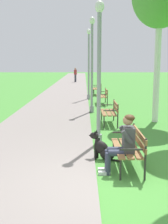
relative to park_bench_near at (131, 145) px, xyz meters
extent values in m
plane|color=#478E38|center=(-0.51, -0.88, -0.51)|extent=(120.00, 120.00, 0.00)
cube|color=gray|center=(-2.46, 23.12, -0.49)|extent=(3.39, 60.00, 0.04)
cube|color=olive|center=(-0.27, 0.00, -0.06)|extent=(0.14, 1.50, 0.04)
cube|color=olive|center=(-0.10, 0.00, -0.06)|extent=(0.14, 1.50, 0.04)
cube|color=olive|center=(0.08, 0.00, -0.06)|extent=(0.14, 1.50, 0.04)
cube|color=olive|center=(0.18, 0.00, 0.08)|extent=(0.04, 1.50, 0.11)
cube|color=olive|center=(0.18, 0.00, 0.26)|extent=(0.04, 1.50, 0.11)
cylinder|color=#2D2B28|center=(-0.30, 0.69, -0.29)|extent=(0.04, 0.04, 0.45)
cylinder|color=#2D2B28|center=(0.18, 0.69, -0.09)|extent=(0.04, 0.04, 0.85)
cube|color=#2D2B28|center=(-0.10, 0.69, 0.12)|extent=(0.45, 0.04, 0.03)
cylinder|color=#2D2B28|center=(-0.30, -0.69, -0.29)|extent=(0.04, 0.04, 0.45)
cylinder|color=#2D2B28|center=(0.18, -0.69, -0.09)|extent=(0.04, 0.04, 0.85)
cube|color=#2D2B28|center=(-0.10, -0.69, 0.12)|extent=(0.45, 0.04, 0.03)
cube|color=olive|center=(-0.29, 4.51, -0.06)|extent=(0.14, 1.50, 0.04)
cube|color=olive|center=(-0.11, 4.51, -0.06)|extent=(0.14, 1.50, 0.04)
cube|color=olive|center=(0.06, 4.51, -0.06)|extent=(0.14, 1.50, 0.04)
cube|color=olive|center=(0.17, 4.51, 0.08)|extent=(0.04, 1.50, 0.11)
cube|color=olive|center=(0.17, 4.51, 0.26)|extent=(0.04, 1.50, 0.11)
cylinder|color=#2D2B28|center=(-0.31, 5.20, -0.29)|extent=(0.04, 0.04, 0.45)
cylinder|color=#2D2B28|center=(0.17, 5.20, -0.09)|extent=(0.04, 0.04, 0.85)
cube|color=#2D2B28|center=(-0.11, 5.20, 0.12)|extent=(0.45, 0.04, 0.03)
cylinder|color=#2D2B28|center=(-0.31, 3.82, -0.29)|extent=(0.04, 0.04, 0.45)
cylinder|color=#2D2B28|center=(0.17, 3.82, -0.09)|extent=(0.04, 0.04, 0.85)
cube|color=#2D2B28|center=(-0.11, 3.82, 0.12)|extent=(0.45, 0.04, 0.03)
cube|color=olive|center=(-0.24, 9.66, -0.06)|extent=(0.14, 1.50, 0.04)
cube|color=olive|center=(-0.07, 9.66, -0.06)|extent=(0.14, 1.50, 0.04)
cube|color=olive|center=(0.11, 9.66, -0.06)|extent=(0.14, 1.50, 0.04)
cube|color=olive|center=(0.21, 9.66, 0.08)|extent=(0.04, 1.50, 0.11)
cube|color=olive|center=(0.21, 9.66, 0.26)|extent=(0.04, 1.50, 0.11)
cylinder|color=#2D2B28|center=(-0.27, 10.35, -0.29)|extent=(0.04, 0.04, 0.45)
cylinder|color=#2D2B28|center=(0.21, 10.35, -0.09)|extent=(0.04, 0.04, 0.85)
cube|color=#2D2B28|center=(-0.07, 10.35, 0.12)|extent=(0.45, 0.04, 0.03)
cylinder|color=#2D2B28|center=(-0.27, 8.97, -0.29)|extent=(0.04, 0.04, 0.45)
cylinder|color=#2D2B28|center=(0.21, 8.97, -0.09)|extent=(0.04, 0.04, 0.85)
cube|color=#2D2B28|center=(-0.07, 8.97, 0.12)|extent=(0.45, 0.04, 0.03)
cube|color=olive|center=(-0.31, 14.15, -0.06)|extent=(0.14, 1.50, 0.04)
cube|color=olive|center=(-0.14, 14.15, -0.06)|extent=(0.14, 1.50, 0.04)
cube|color=olive|center=(0.04, 14.15, -0.06)|extent=(0.14, 1.50, 0.04)
cube|color=olive|center=(0.14, 14.15, 0.08)|extent=(0.04, 1.50, 0.11)
cube|color=olive|center=(0.14, 14.15, 0.26)|extent=(0.04, 1.50, 0.11)
cylinder|color=#2D2B28|center=(-0.34, 14.84, -0.29)|extent=(0.04, 0.04, 0.45)
cylinder|color=#2D2B28|center=(0.14, 14.84, -0.09)|extent=(0.04, 0.04, 0.85)
cube|color=#2D2B28|center=(-0.14, 14.84, 0.12)|extent=(0.45, 0.04, 0.03)
cylinder|color=#2D2B28|center=(-0.34, 13.46, -0.29)|extent=(0.04, 0.04, 0.45)
cylinder|color=#2D2B28|center=(0.14, 13.46, -0.09)|extent=(0.04, 0.04, 0.85)
cube|color=#2D2B28|center=(-0.14, 13.46, 0.12)|extent=(0.45, 0.04, 0.03)
cylinder|color=#33384C|center=(-0.31, -0.21, -0.04)|extent=(0.42, 0.14, 0.14)
cylinder|color=#33384C|center=(-0.52, -0.21, -0.28)|extent=(0.11, 0.11, 0.47)
cube|color=silver|center=(-0.60, -0.21, -0.48)|extent=(0.24, 0.09, 0.07)
cylinder|color=#33384C|center=(-0.31, -0.41, -0.04)|extent=(0.42, 0.14, 0.14)
cylinder|color=#33384C|center=(-0.52, -0.41, -0.28)|extent=(0.11, 0.11, 0.47)
cube|color=silver|center=(-0.60, -0.41, -0.48)|extent=(0.24, 0.09, 0.07)
cube|color=#3F3F42|center=(-0.10, -0.31, 0.22)|extent=(0.22, 0.36, 0.52)
cylinder|color=#3F3F42|center=(-0.16, -0.11, 0.32)|extent=(0.25, 0.09, 0.30)
cylinder|color=#3F3F42|center=(-0.16, -0.51, 0.32)|extent=(0.25, 0.09, 0.30)
sphere|color=#A37556|center=(-0.12, -0.31, 0.62)|extent=(0.21, 0.21, 0.21)
ellipsoid|color=#472D19|center=(-0.09, -0.31, 0.67)|extent=(0.22, 0.23, 0.14)
ellipsoid|color=black|center=(-0.46, 0.50, -0.35)|extent=(0.45, 0.41, 0.32)
ellipsoid|color=black|center=(-0.60, 0.56, -0.23)|extent=(0.55, 0.41, 0.48)
ellipsoid|color=black|center=(-0.55, 0.54, -0.19)|extent=(0.40, 0.32, 0.27)
cylinder|color=black|center=(-0.69, 0.67, -0.32)|extent=(0.06, 0.06, 0.38)
cylinder|color=black|center=(-0.74, 0.56, -0.32)|extent=(0.06, 0.06, 0.38)
cylinder|color=black|center=(-0.70, 0.61, -0.08)|extent=(0.17, 0.20, 0.19)
ellipsoid|color=black|center=(-0.77, 0.64, 0.05)|extent=(0.26, 0.22, 0.16)
cone|color=black|center=(-0.86, 0.69, 0.04)|extent=(0.13, 0.12, 0.09)
cone|color=black|center=(-0.71, 0.67, 0.15)|extent=(0.06, 0.06, 0.09)
cone|color=black|center=(-0.75, 0.59, 0.15)|extent=(0.06, 0.06, 0.09)
cylinder|color=black|center=(-0.28, 0.41, -0.49)|extent=(0.27, 0.16, 0.04)
cylinder|color=gray|center=(-0.61, 1.80, -0.36)|extent=(0.20, 0.20, 0.30)
cylinder|color=gray|center=(-0.61, 1.80, 1.29)|extent=(0.11, 0.11, 3.60)
ellipsoid|color=silver|center=(-0.61, 1.80, 3.21)|extent=(0.24, 0.24, 0.32)
cylinder|color=gray|center=(-0.66, 7.06, -0.36)|extent=(0.20, 0.20, 0.30)
cylinder|color=gray|center=(-0.66, 7.06, 1.47)|extent=(0.11, 0.11, 3.97)
ellipsoid|color=silver|center=(-0.66, 7.06, 3.58)|extent=(0.24, 0.24, 0.32)
cylinder|color=gray|center=(-0.73, 11.78, -0.36)|extent=(0.20, 0.20, 0.30)
cylinder|color=gray|center=(-0.73, 11.78, 1.48)|extent=(0.11, 0.11, 3.98)
ellipsoid|color=silver|center=(-0.73, 11.78, 3.58)|extent=(0.24, 0.24, 0.32)
cylinder|color=silver|center=(1.76, 4.98, 1.49)|extent=(0.23, 0.23, 3.99)
cylinder|color=#383842|center=(-1.99, 26.90, -0.07)|extent=(0.22, 0.22, 0.88)
cube|color=maroon|center=(-1.99, 26.90, 0.65)|extent=(0.32, 0.20, 0.56)
sphere|color=#A37556|center=(-1.99, 26.90, 1.04)|extent=(0.20, 0.20, 0.20)
camera|label=1|loc=(-1.01, -6.07, 1.79)|focal=46.30mm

